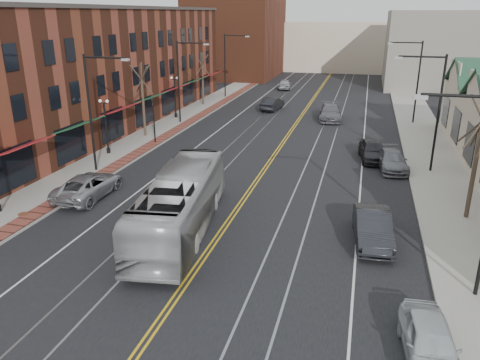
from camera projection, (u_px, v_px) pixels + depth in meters
The scene contains 28 objects.
ground at pixel (144, 344), 16.00m from camera, with size 160.00×160.00×0.00m, color black.
sidewalk_left at pixel (118, 155), 37.08m from camera, with size 4.00×120.00×0.15m, color gray.
sidewalk_right at pixel (441, 181), 31.23m from camera, with size 4.00×120.00×0.15m, color gray.
building_left at pixel (82, 72), 43.32m from camera, with size 10.00×50.00×11.00m, color brown.
backdrop_left at pixel (236, 35), 81.17m from camera, with size 14.00×18.00×14.00m, color brown.
backdrop_mid at pixel (335, 46), 91.76m from camera, with size 22.00×14.00×9.00m, color beige.
backdrop_right at pixel (428, 50), 69.58m from camera, with size 12.00×16.00×11.00m, color slate.
streetlight_l_1 at pixel (95, 102), 31.54m from camera, with size 3.33×0.25×8.00m.
streetlight_l_2 at pixel (182, 74), 46.09m from camera, with size 3.33×0.25×8.00m.
streetlight_l_3 at pixel (228, 59), 60.63m from camera, with size 3.33×0.25×8.00m.
streetlight_r_1 at pixel (433, 102), 31.61m from camera, with size 3.33×0.25×8.00m.
streetlight_r_2 at pixel (414, 74), 46.16m from camera, with size 3.33×0.25×8.00m.
lamppost_l_2 at pixel (106, 128), 36.56m from camera, with size 0.84×0.28×4.27m.
lamppost_l_3 at pixel (175, 98), 49.29m from camera, with size 0.84×0.28×4.27m.
tree_left_near at pixel (143, 98), 41.50m from camera, with size 1.78×1.37×6.48m.
tree_left_far at pixel (203, 78), 56.12m from camera, with size 1.66×1.28×6.02m.
tree_right_mid at pixel (477, 154), 24.41m from camera, with size 1.90×1.46×6.93m.
manhole_far at pixel (23, 214), 25.95m from camera, with size 0.60×0.60×0.02m, color #592D19.
traffic_signal at pixel (154, 117), 39.61m from camera, with size 0.18×0.15×3.80m.
transit_bus at pixel (181, 203), 23.72m from camera, with size 2.65×11.34×3.16m, color #B5B5B7.
parked_suv at pixel (88, 186), 28.56m from camera, with size 2.43×5.28×1.47m, color #9A9CA1.
parked_car_a at pixel (430, 343), 15.02m from camera, with size 1.65×4.10×1.40m, color silver.
parked_car_b at pixel (373, 228), 22.86m from camera, with size 1.67×4.78×1.57m, color #222328.
parked_car_c at pixel (392, 160), 33.61m from camera, with size 1.90×4.68×1.36m, color slate.
parked_car_d at pixel (373, 150), 35.71m from camera, with size 1.85×4.59×1.57m, color black.
distant_car_left at pixel (272, 104), 54.18m from camera, with size 1.57×4.51×1.49m, color black.
distant_car_right at pixel (330, 112), 49.15m from camera, with size 2.23×5.48×1.59m, color slate.
distant_car_far at pixel (285, 84), 68.93m from camera, with size 1.76×4.37×1.49m, color #9FA0A6.
Camera 1 is at (6.59, -11.86, 10.70)m, focal length 35.00 mm.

